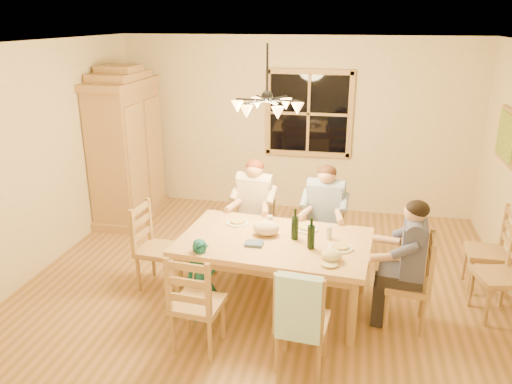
% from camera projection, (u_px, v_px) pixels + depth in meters
% --- Properties ---
extents(floor, '(5.50, 5.50, 0.00)m').
position_uv_depth(floor, '(266.00, 281.00, 5.89)').
color(floor, olive).
rests_on(floor, ground).
extents(ceiling, '(5.50, 5.00, 0.02)m').
position_uv_depth(ceiling, '(267.00, 43.00, 4.99)').
color(ceiling, white).
rests_on(ceiling, wall_back).
extents(wall_back, '(5.50, 0.02, 2.70)m').
position_uv_depth(wall_back, '(296.00, 126.00, 7.75)').
color(wall_back, beige).
rests_on(wall_back, floor).
extents(wall_left, '(0.02, 5.00, 2.70)m').
position_uv_depth(wall_left, '(41.00, 158.00, 5.96)').
color(wall_left, beige).
rests_on(wall_left, floor).
extents(window, '(1.30, 0.06, 1.30)m').
position_uv_depth(window, '(309.00, 114.00, 7.62)').
color(window, black).
rests_on(window, wall_back).
extents(painting, '(0.06, 0.78, 0.64)m').
position_uv_depth(painting, '(508.00, 136.00, 5.96)').
color(painting, '#A77548').
rests_on(painting, wall_right).
extents(chandelier, '(0.77, 0.68, 0.71)m').
position_uv_depth(chandelier, '(267.00, 105.00, 5.20)').
color(chandelier, black).
rests_on(chandelier, ceiling).
extents(armoire, '(0.66, 1.40, 2.30)m').
position_uv_depth(armoire, '(127.00, 150.00, 7.48)').
color(armoire, '#A77548').
rests_on(armoire, floor).
extents(dining_table, '(2.05, 1.36, 0.76)m').
position_uv_depth(dining_table, '(274.00, 248.00, 5.22)').
color(dining_table, tan).
rests_on(dining_table, floor).
extents(chair_far_left, '(0.47, 0.46, 0.99)m').
position_uv_depth(chair_far_left, '(255.00, 238.00, 6.31)').
color(chair_far_left, '#AC7D4C').
rests_on(chair_far_left, floor).
extents(chair_far_right, '(0.47, 0.46, 0.99)m').
position_uv_depth(chair_far_right, '(323.00, 247.00, 6.08)').
color(chair_far_right, '#AC7D4C').
rests_on(chair_far_right, floor).
extents(chair_near_left, '(0.47, 0.46, 0.99)m').
position_uv_depth(chair_near_left, '(198.00, 318.00, 4.63)').
color(chair_near_left, '#AC7D4C').
rests_on(chair_near_left, floor).
extents(chair_near_right, '(0.47, 0.46, 0.99)m').
position_uv_depth(chair_near_right, '(302.00, 336.00, 4.37)').
color(chair_near_right, '#AC7D4C').
rests_on(chair_near_right, floor).
extents(chair_end_left, '(0.46, 0.47, 0.99)m').
position_uv_depth(chair_end_left, '(159.00, 262.00, 5.70)').
color(chair_end_left, '#AC7D4C').
rests_on(chair_end_left, floor).
extents(chair_end_right, '(0.46, 0.47, 0.99)m').
position_uv_depth(chair_end_right, '(406.00, 297.00, 4.98)').
color(chair_end_right, '#AC7D4C').
rests_on(chair_end_right, floor).
extents(adult_woman, '(0.42, 0.45, 0.87)m').
position_uv_depth(adult_woman, '(255.00, 198.00, 6.13)').
color(adult_woman, beige).
rests_on(adult_woman, floor).
extents(adult_plaid_man, '(0.42, 0.45, 0.87)m').
position_uv_depth(adult_plaid_man, '(325.00, 205.00, 5.90)').
color(adult_plaid_man, '#304A85').
rests_on(adult_plaid_man, floor).
extents(adult_slate_man, '(0.45, 0.42, 0.87)m').
position_uv_depth(adult_slate_man, '(411.00, 248.00, 4.80)').
color(adult_slate_man, '#474B72').
rests_on(adult_slate_man, floor).
extents(towel, '(0.39, 0.13, 0.58)m').
position_uv_depth(towel, '(299.00, 308.00, 4.07)').
color(towel, '#B3E5F3').
rests_on(towel, chair_near_right).
extents(wine_bottle_a, '(0.08, 0.08, 0.33)m').
position_uv_depth(wine_bottle_a, '(295.00, 224.00, 5.15)').
color(wine_bottle_a, black).
rests_on(wine_bottle_a, dining_table).
extents(wine_bottle_b, '(0.08, 0.08, 0.33)m').
position_uv_depth(wine_bottle_b, '(311.00, 233.00, 4.94)').
color(wine_bottle_b, black).
rests_on(wine_bottle_b, dining_table).
extents(plate_woman, '(0.26, 0.26, 0.02)m').
position_uv_depth(plate_woman, '(238.00, 222.00, 5.59)').
color(plate_woman, white).
rests_on(plate_woman, dining_table).
extents(plate_plaid, '(0.26, 0.26, 0.02)m').
position_uv_depth(plate_plaid, '(306.00, 229.00, 5.43)').
color(plate_plaid, white).
rests_on(plate_plaid, dining_table).
extents(plate_slate, '(0.26, 0.26, 0.02)m').
position_uv_depth(plate_slate, '(340.00, 248.00, 4.98)').
color(plate_slate, white).
rests_on(plate_slate, dining_table).
extents(wine_glass_a, '(0.06, 0.06, 0.14)m').
position_uv_depth(wine_glass_a, '(270.00, 222.00, 5.45)').
color(wine_glass_a, silver).
rests_on(wine_glass_a, dining_table).
extents(wine_glass_b, '(0.06, 0.06, 0.14)m').
position_uv_depth(wine_glass_b, '(329.00, 233.00, 5.18)').
color(wine_glass_b, silver).
rests_on(wine_glass_b, dining_table).
extents(cap, '(0.20, 0.20, 0.11)m').
position_uv_depth(cap, '(331.00, 255.00, 4.73)').
color(cap, beige).
rests_on(cap, dining_table).
extents(napkin, '(0.19, 0.15, 0.03)m').
position_uv_depth(napkin, '(254.00, 244.00, 5.06)').
color(napkin, '#486085').
rests_on(napkin, dining_table).
extents(cloth_bundle, '(0.28, 0.22, 0.15)m').
position_uv_depth(cloth_bundle, '(266.00, 228.00, 5.27)').
color(cloth_bundle, '#CDB495').
rests_on(cloth_bundle, dining_table).
extents(child, '(0.38, 0.31, 0.88)m').
position_uv_depth(child, '(202.00, 281.00, 5.01)').
color(child, '#175E68').
rests_on(child, floor).
extents(chair_spare_front, '(0.51, 0.53, 0.99)m').
position_uv_depth(chair_spare_front, '(496.00, 290.00, 5.11)').
color(chair_spare_front, '#AC7D4C').
rests_on(chair_spare_front, floor).
extents(chair_spare_back, '(0.43, 0.45, 0.99)m').
position_uv_depth(chair_spare_back, '(484.00, 265.00, 5.63)').
color(chair_spare_back, '#AC7D4C').
rests_on(chair_spare_back, floor).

